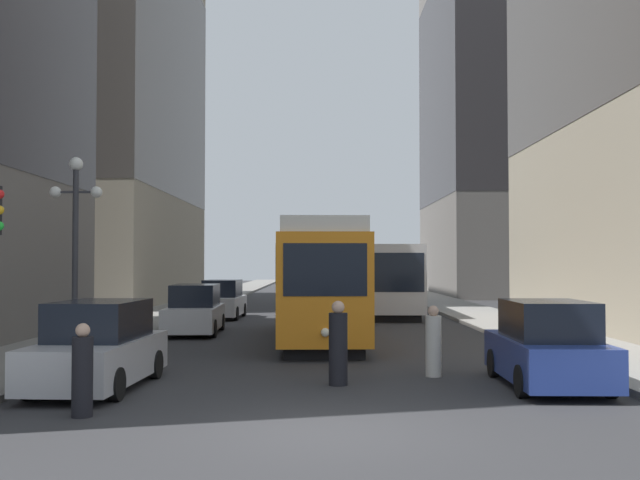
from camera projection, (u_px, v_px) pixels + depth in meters
ground_plane at (323, 432)px, 11.55m from camera, size 200.00×200.00×0.00m
sidewalk_left at (207, 300)px, 51.51m from camera, size 3.49×120.00×0.15m
sidewalk_right at (431, 300)px, 51.55m from camera, size 3.49×120.00×0.15m
streetcar at (318, 278)px, 25.79m from camera, size 2.90×12.60×3.89m
transit_bus at (386, 276)px, 37.89m from camera, size 2.80×11.10×3.45m
parked_car_left_near at (193, 311)px, 27.66m from camera, size 2.01×4.82×1.82m
parked_car_left_mid at (220, 300)px, 35.39m from camera, size 1.99×4.38×1.82m
parked_car_right_far at (545, 347)px, 15.78m from camera, size 1.97×4.30×1.82m
parked_car_left_far at (96, 348)px, 15.59m from camera, size 2.06×4.57×1.82m
pedestrian_crossing_near at (431, 343)px, 17.22m from camera, size 0.37×0.37×1.63m
pedestrian_crossing_far at (80, 373)px, 12.70m from camera, size 0.36×0.36×1.59m
pedestrian_on_sidewalk at (336, 346)px, 16.01m from camera, size 0.40×0.40×1.81m
lamp_post_left_near at (73, 224)px, 19.93m from camera, size 1.41×0.36×5.30m
building_left_corner at (58, 84)px, 49.54m from camera, size 16.27×23.67×28.20m
building_right_corner at (519, 101)px, 62.34m from camera, size 15.02×19.66×31.37m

